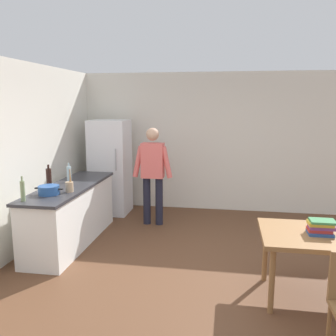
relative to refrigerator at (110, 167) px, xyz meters
name	(u,v)px	position (x,y,z in m)	size (l,w,h in m)	color
ground_plane	(198,277)	(1.90, -2.40, -0.90)	(14.00, 14.00, 0.00)	brown
wall_back	(212,142)	(1.90, 0.60, 0.45)	(6.40, 0.12, 2.70)	silver
wall_left	(7,161)	(-0.70, -2.20, 0.45)	(0.12, 5.60, 2.70)	silver
kitchen_counter	(71,214)	(-0.10, -1.60, -0.45)	(0.64, 2.20, 0.90)	white
refrigerator	(110,167)	(0.00, 0.00, 0.00)	(0.70, 0.67, 1.80)	white
person	(153,170)	(0.95, -0.55, 0.08)	(0.70, 0.22, 1.70)	#1E1E2D
dining_table	(328,241)	(3.30, -2.70, -0.23)	(1.40, 0.90, 0.75)	olive
cooking_pot	(49,190)	(-0.14, -2.16, 0.06)	(0.40, 0.28, 0.12)	#285193
utensil_jar	(69,186)	(0.07, -1.98, 0.08)	(0.11, 0.11, 0.32)	tan
bottle_wine_dark	(49,178)	(-0.33, -1.78, 0.15)	(0.08, 0.08, 0.34)	black
bottle_water_clear	(69,174)	(-0.21, -1.38, 0.13)	(0.07, 0.07, 0.30)	silver
bottle_vinegar_tall	(23,191)	(-0.29, -2.53, 0.14)	(0.06, 0.06, 0.32)	gray
book_stack	(321,227)	(3.21, -2.71, -0.07)	(0.28, 0.20, 0.16)	#284C8E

